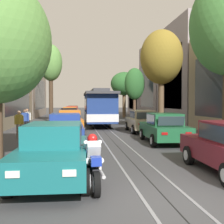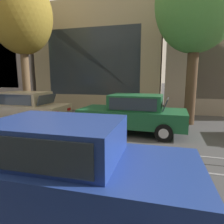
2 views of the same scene
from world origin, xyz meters
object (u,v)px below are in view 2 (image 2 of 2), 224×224
object	(u,v)px
parked_car_beige_mid_right	(24,108)
street_tree_kerb_right_second	(21,17)
street_tree_kerb_right_near	(197,2)
parked_car_blue_second_left	(64,166)
parked_car_green_second_right	(133,113)

from	to	relation	value
parked_car_beige_mid_right	street_tree_kerb_right_second	world-z (taller)	street_tree_kerb_right_second
street_tree_kerb_right_near	parked_car_beige_mid_right	bearing A→B (deg)	104.95
parked_car_blue_second_left	parked_car_green_second_right	size ratio (longest dim) A/B	0.99
parked_car_blue_second_left	parked_car_green_second_right	bearing A→B (deg)	-3.78
street_tree_kerb_right_second	street_tree_kerb_right_near	bearing A→B (deg)	-88.12
street_tree_kerb_right_near	parked_car_green_second_right	bearing A→B (deg)	132.14
parked_car_green_second_right	parked_car_blue_second_left	bearing A→B (deg)	176.22
parked_car_beige_mid_right	street_tree_kerb_right_near	world-z (taller)	street_tree_kerb_right_near
parked_car_beige_mid_right	street_tree_kerb_right_near	xyz separation A→B (m)	(2.09, -7.82, 4.78)
parked_car_blue_second_left	parked_car_green_second_right	xyz separation A→B (m)	(5.17, -0.34, 0.00)
street_tree_kerb_right_second	parked_car_blue_second_left	bearing A→B (deg)	-138.61
street_tree_kerb_right_near	street_tree_kerb_right_second	world-z (taller)	street_tree_kerb_right_near
street_tree_kerb_right_near	street_tree_kerb_right_second	xyz separation A→B (m)	(-0.30, 9.02, -0.01)
parked_car_green_second_right	street_tree_kerb_right_near	world-z (taller)	street_tree_kerb_right_near
parked_car_beige_mid_right	street_tree_kerb_right_second	xyz separation A→B (m)	(1.79, 1.21, 4.78)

